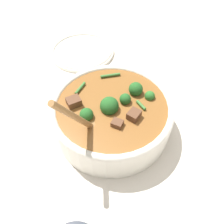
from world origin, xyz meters
TOP-DOWN VIEW (x-y plane):
  - ground_plane at (0.00, 0.00)m, footprint 4.00×4.00m
  - stew_bowl at (0.00, 0.00)m, footprint 0.30×0.29m
  - empty_plate at (-0.24, -0.24)m, footprint 0.23×0.23m

SIDE VIEW (x-z plane):
  - ground_plane at x=0.00m, z-range 0.00..0.00m
  - empty_plate at x=-0.24m, z-range 0.00..0.02m
  - stew_bowl at x=0.00m, z-range -0.06..0.16m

